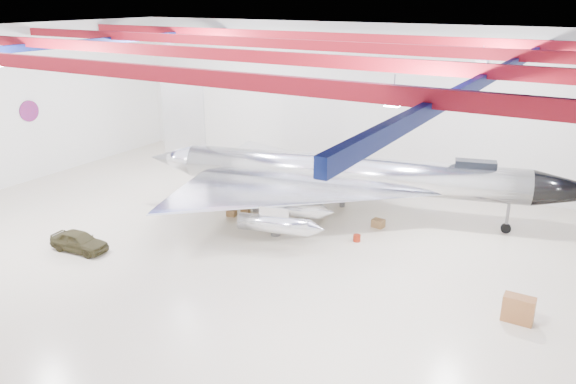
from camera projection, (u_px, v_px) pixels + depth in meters
The scene contains 17 objects.
floor at pixel (246, 246), 30.26m from camera, with size 40.00×40.00×0.00m, color beige.
wall_back at pixel (362, 102), 40.60m from camera, with size 40.00×40.00×0.00m, color silver.
wall_left at pixel (1, 109), 38.05m from camera, with size 30.00×30.00×0.00m, color silver.
ceiling at pixel (240, 35), 26.61m from camera, with size 40.00×40.00×0.00m, color #0A0F38.
ceiling_structure at pixel (241, 49), 26.83m from camera, with size 39.50×29.50×1.08m.
wall_roundel at pixel (29, 111), 39.81m from camera, with size 1.50×1.50×0.10m, color #B21414.
jet_aircraft at pixel (348, 178), 33.35m from camera, with size 27.69×19.74×7.69m.
jeep at pixel (79, 241), 29.50m from camera, with size 1.30×3.23×1.10m, color #37321B.
desk at pixel (518, 309), 23.07m from camera, with size 1.24×0.62×1.14m, color brown.
crate_ply at pixel (231, 213), 34.30m from camera, with size 0.56×0.45×0.39m, color olive.
toolbox_red at pixel (337, 194), 37.64m from camera, with size 0.39×0.31×0.27m, color maroon.
engine_drum at pixel (276, 231), 31.52m from camera, with size 0.53×0.53×0.47m, color #59595B.
parts_bin at pixel (378, 223), 32.63m from camera, with size 0.68×0.54×0.47m, color olive.
crate_small at pixel (226, 179), 40.76m from camera, with size 0.42×0.33×0.29m, color #59595B.
tool_chest at pixel (357, 238), 30.76m from camera, with size 0.42×0.42×0.38m, color maroon.
oil_barrel at pixel (245, 210), 34.74m from camera, with size 0.52×0.42×0.36m, color olive.
spares_box at pixel (342, 204), 35.84m from camera, with size 0.34×0.34×0.31m, color #59595B.
Camera 1 is at (16.02, -22.56, 12.78)m, focal length 35.00 mm.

